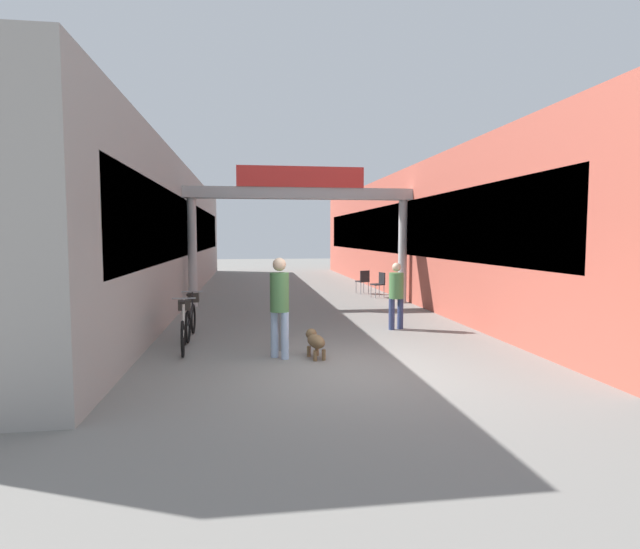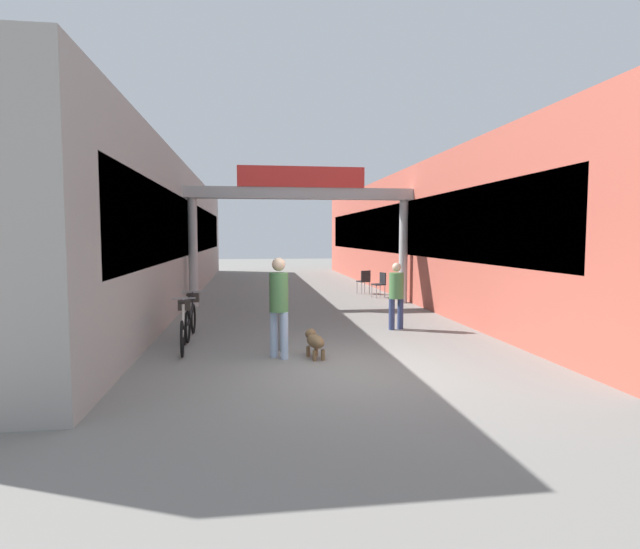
% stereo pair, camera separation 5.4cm
% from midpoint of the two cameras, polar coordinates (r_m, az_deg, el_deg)
% --- Properties ---
extents(ground_plane, '(80.00, 80.00, 0.00)m').
position_cam_midpoint_polar(ground_plane, '(8.29, 3.34, -10.89)').
color(ground_plane, gray).
extents(storefront_left, '(3.00, 26.00, 4.46)m').
position_cam_midpoint_polar(storefront_left, '(19.16, -18.70, 4.32)').
color(storefront_left, '#9E9993').
rests_on(storefront_left, ground_plane).
extents(storefront_right, '(3.00, 26.00, 4.46)m').
position_cam_midpoint_polar(storefront_right, '(19.99, 11.46, 4.46)').
color(storefront_right, '#B25142').
rests_on(storefront_right, ground_plane).
extents(arcade_sign_gateway, '(7.40, 0.47, 4.34)m').
position_cam_midpoint_polar(arcade_sign_gateway, '(15.82, -2.34, 7.67)').
color(arcade_sign_gateway, '#B2B2B2').
rests_on(arcade_sign_gateway, ground_plane).
extents(pedestrian_with_dog, '(0.48, 0.48, 1.81)m').
position_cam_midpoint_polar(pedestrian_with_dog, '(8.92, -4.82, -2.98)').
color(pedestrian_with_dog, '#A5BFE0').
rests_on(pedestrian_with_dog, ground_plane).
extents(pedestrian_companion, '(0.42, 0.42, 1.57)m').
position_cam_midpoint_polar(pedestrian_companion, '(11.80, 8.58, -1.96)').
color(pedestrian_companion, navy).
rests_on(pedestrian_companion, ground_plane).
extents(dog_on_leash, '(0.38, 0.70, 0.49)m').
position_cam_midpoint_polar(dog_on_leash, '(9.04, -0.73, -7.59)').
color(dog_on_leash, brown).
rests_on(dog_on_leash, ground_plane).
extents(bicycle_silver_nearest, '(0.46, 1.69, 0.98)m').
position_cam_midpoint_polar(bicycle_silver_nearest, '(9.99, -15.46, -5.84)').
color(bicycle_silver_nearest, black).
rests_on(bicycle_silver_nearest, ground_plane).
extents(bicycle_black_second, '(0.46, 1.69, 0.98)m').
position_cam_midpoint_polar(bicycle_black_second, '(11.20, -14.65, -4.73)').
color(bicycle_black_second, black).
rests_on(bicycle_black_second, ground_plane).
extents(bollard_post_metal, '(0.10, 0.10, 0.99)m').
position_cam_midpoint_polar(bollard_post_metal, '(9.60, -4.62, -5.71)').
color(bollard_post_metal, gray).
rests_on(bollard_post_metal, ground_plane).
extents(cafe_chair_black_nearer, '(0.49, 0.49, 0.89)m').
position_cam_midpoint_polar(cafe_chair_black_nearer, '(17.87, 6.73, -0.90)').
color(cafe_chair_black_nearer, gray).
rests_on(cafe_chair_black_nearer, ground_plane).
extents(cafe_chair_black_farther, '(0.51, 0.51, 0.89)m').
position_cam_midpoint_polar(cafe_chair_black_farther, '(18.91, 4.90, -0.59)').
color(cafe_chair_black_farther, gray).
rests_on(cafe_chair_black_farther, ground_plane).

